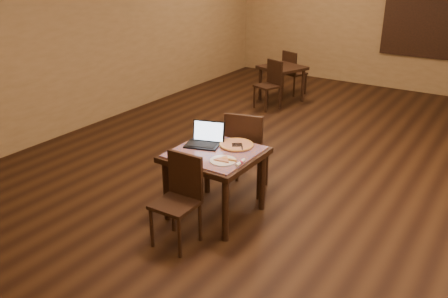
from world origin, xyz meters
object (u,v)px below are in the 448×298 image
Objects in this scene: laptop at (205,139)px; other_table_b at (282,72)px; tiled_table at (215,160)px; other_table_b_chair_near at (270,82)px; pizza_pan at (236,146)px; other_table_b_chair_far at (292,70)px; chair_main_near at (180,194)px; chair_main_far at (246,149)px.

laptop reaches higher than other_table_b.
laptop is at bearing -54.65° from other_table_b.
other_table_b_chair_near is (-1.33, 3.79, -0.16)m from tiled_table.
other_table_b_chair_far reaches higher than pizza_pan.
other_table_b_chair_near is (0.03, -0.52, -0.07)m from other_table_b.
tiled_table is 1.04× the size of other_table_b_chair_far.
chair_main_near is 0.90m from pizza_pan.
other_table_b is at bearing 109.91° from pizza_pan.
chair_main_far is at bearing 104.71° from pizza_pan.
other_table_b_chair_far reaches higher than tiled_table.
other_table_b_chair_near reaches higher than tiled_table.
tiled_table is 0.62m from chair_main_far.
other_table_b_chair_near is (-1.33, 4.41, -0.02)m from chair_main_near.
chair_main_far reaches higher than other_table_b_chair_near.
other_table_b_chair_near is at bearing -67.08° from other_table_b.
other_table_b_chair_far is at bearing -85.87° from chair_main_far.
laptop is 0.48× the size of other_table_b_chair_far.
tiled_table is at bearing 88.88° from chair_main_near.
pizza_pan is at bearing -47.82° from other_table_b_chair_near.
pizza_pan is (0.32, 0.13, -0.06)m from laptop.
chair_main_near is at bearing -53.26° from other_table_b_chair_near.
chair_main_near reaches higher than tiled_table.
laptop is at bearing -52.98° from other_table_b_chair_near.
other_table_b_chair_far is (-0.03, 0.52, -0.07)m from other_table_b.
chair_main_near is at bearing -90.01° from tiled_table.
laptop is 0.48× the size of other_table_b_chair_near.
other_table_b_chair_far is (-1.18, 4.72, -0.33)m from laptop.
laptop reaches higher than tiled_table.
other_table_b_chair_far is at bearing 108.10° from pizza_pan.
chair_main_far reaches higher than pizza_pan.
other_table_b_chair_near is at bearing 112.18° from pizza_pan.
other_table_b is at bearing 107.56° from tiled_table.
laptop is 0.45× the size of other_table_b.
other_table_b is 0.53m from other_table_b_chair_near.
chair_main_near is 1.23m from chair_main_far.
chair_main_far is at bearing -46.99° from other_table_b_chair_near.
pizza_pan reaches higher than other_table_b.
laptop reaches higher than pizza_pan.
tiled_table is 0.89× the size of chair_main_far.
other_table_b is at bearing -83.85° from chair_main_far.
other_table_b_chair_far is (-1.38, 4.83, -0.16)m from tiled_table.
laptop is at bearing 124.03° from other_table_b_chair_far.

